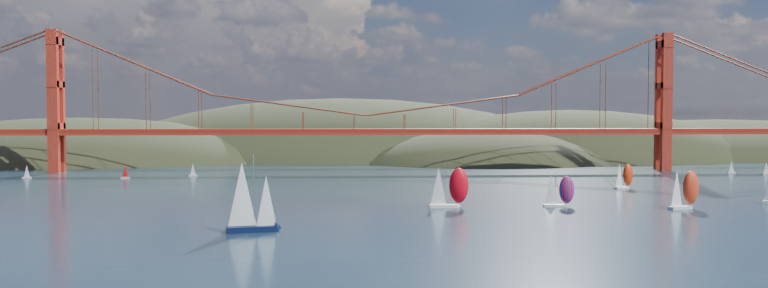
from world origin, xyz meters
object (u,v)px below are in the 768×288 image
at_px(racer_0, 448,186).
at_px(racer_1, 684,189).
at_px(racer_3, 623,176).
at_px(racer_rwb, 558,190).
at_px(sloop_navy, 249,198).

bearing_deg(racer_0, racer_1, -4.46).
height_order(racer_1, racer_3, racer_1).
relative_size(racer_1, racer_rwb, 1.20).
distance_m(sloop_navy, racer_0, 55.78).
xyz_separation_m(racer_3, racer_rwb, (-32.58, -42.54, 0.06)).
height_order(racer_1, racer_rwb, racer_1).
bearing_deg(racer_3, racer_0, -172.95).
bearing_deg(racer_1, sloop_navy, 173.50).
bearing_deg(sloop_navy, racer_0, 25.97).
bearing_deg(racer_rwb, racer_1, -8.60).
distance_m(sloop_navy, racer_rwb, 78.76).
bearing_deg(racer_0, sloop_navy, -140.08).
bearing_deg(sloop_navy, racer_1, 3.69).
bearing_deg(racer_rwb, racer_0, -178.01).
bearing_deg(sloop_navy, racer_rwb, 13.48).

